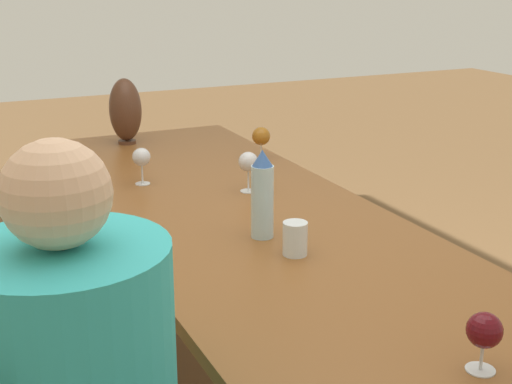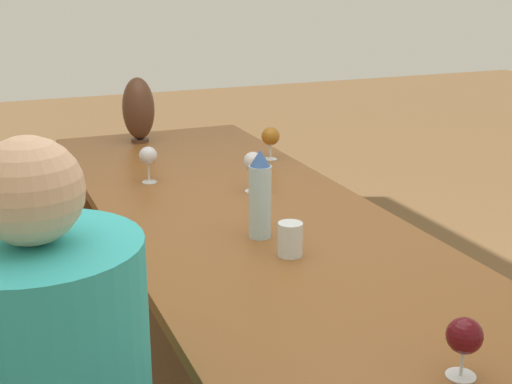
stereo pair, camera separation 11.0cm
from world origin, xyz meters
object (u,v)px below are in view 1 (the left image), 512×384
wine_glass_0 (484,331)px  wine_glass_1 (248,163)px  water_bottle (262,195)px  wine_glass_4 (261,137)px  water_tumbler (295,238)px  vase (125,110)px  wine_glass_2 (141,158)px

wine_glass_0 → wine_glass_1: 1.31m
water_bottle → wine_glass_4: (0.83, -0.39, -0.03)m
water_tumbler → wine_glass_1: size_ratio=0.65×
vase → wine_glass_0: (-2.22, -0.13, -0.07)m
wine_glass_1 → water_tumbler: bearing=168.0°
wine_glass_1 → wine_glass_2: 0.41m
water_bottle → wine_glass_4: bearing=-25.2°
water_tumbler → wine_glass_4: size_ratio=0.69×
vase → wine_glass_4: vase is taller
wine_glass_2 → wine_glass_4: bearing=-75.9°
water_tumbler → wine_glass_2: size_ratio=0.69×
vase → wine_glass_1: vase is taller
wine_glass_0 → wine_glass_2: size_ratio=0.91×
water_tumbler → wine_glass_2: bearing=12.8°
water_tumbler → wine_glass_4: bearing=-20.2°
wine_glass_2 → wine_glass_4: size_ratio=1.00×
water_bottle → wine_glass_0: 0.87m
wine_glass_1 → wine_glass_2: bearing=51.8°
water_bottle → water_tumbler: bearing=-171.9°
water_tumbler → wine_glass_2: wine_glass_2 is taller
water_bottle → wine_glass_2: bearing=14.0°
wine_glass_0 → wine_glass_4: 1.73m
water_tumbler → vase: (1.52, 0.07, 0.11)m
water_bottle → wine_glass_0: (-0.87, -0.08, -0.04)m
water_bottle → wine_glass_1: size_ratio=1.83×
water_tumbler → wine_glass_1: bearing=-12.0°
wine_glass_2 → wine_glass_1: bearing=-128.2°
water_tumbler → wine_glass_4: 1.06m
wine_glass_0 → water_bottle: bearing=5.0°
water_bottle → water_tumbler: (-0.17, -0.02, -0.08)m
water_bottle → water_tumbler: water_bottle is taller
water_tumbler → vase: vase is taller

